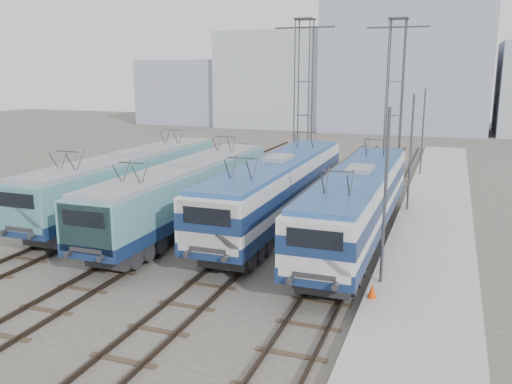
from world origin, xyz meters
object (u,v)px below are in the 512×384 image
object	(u,v)px
mast_rear	(423,134)
locomotive_center_right	(277,186)
safety_cone	(372,291)
locomotive_center_left	(185,190)
mast_front	(385,201)
catenary_tower_east	(395,93)
locomotive_far_left	(127,178)
locomotive_far_right	(358,199)
mast_mid	(410,156)
catenary_tower_west	(303,93)

from	to	relation	value
mast_rear	locomotive_center_right	bearing A→B (deg)	-110.16
mast_rear	safety_cone	world-z (taller)	mast_rear
locomotive_center_left	safety_cone	size ratio (longest dim) A/B	33.35
mast_front	safety_cone	world-z (taller)	mast_front
catenary_tower_east	safety_cone	size ratio (longest dim) A/B	23.37
locomotive_center_left	mast_rear	world-z (taller)	mast_rear
safety_cone	locomotive_far_left	bearing A→B (deg)	152.62
locomotive_far_right	mast_mid	xyz separation A→B (m)	(1.85, 6.69, 1.25)
locomotive_center_left	locomotive_center_right	distance (m)	4.91
mast_rear	mast_mid	bearing A→B (deg)	-90.00
catenary_tower_east	locomotive_center_left	bearing A→B (deg)	-116.90
mast_mid	locomotive_center_right	bearing A→B (deg)	-140.15
locomotive_far_left	locomotive_center_right	world-z (taller)	locomotive_center_right
locomotive_far_left	safety_cone	world-z (taller)	locomotive_far_left
safety_cone	locomotive_center_right	bearing A→B (deg)	126.80
catenary_tower_west	catenary_tower_east	distance (m)	6.80
catenary_tower_east	mast_rear	xyz separation A→B (m)	(2.10, 2.00, -3.14)
locomotive_far_left	locomotive_far_right	bearing A→B (deg)	-3.97
locomotive_far_right	mast_mid	size ratio (longest dim) A/B	2.52
locomotive_far_left	catenary_tower_west	size ratio (longest dim) A/B	1.46
locomotive_far_left	locomotive_center_right	bearing A→B (deg)	2.90
mast_mid	catenary_tower_east	bearing A→B (deg)	101.86
mast_front	locomotive_far_right	bearing A→B (deg)	109.22
locomotive_center_right	safety_cone	size ratio (longest dim) A/B	35.07
locomotive_far_left	catenary_tower_east	bearing A→B (deg)	49.94
locomotive_center_left	catenary_tower_west	xyz separation A→B (m)	(2.25, 15.25, 4.50)
mast_mid	mast_rear	distance (m)	12.00
catenary_tower_west	mast_mid	world-z (taller)	catenary_tower_west
locomotive_far_right	catenary_tower_east	world-z (taller)	catenary_tower_east
locomotive_center_left	mast_front	bearing A→B (deg)	-23.64
locomotive_far_left	catenary_tower_east	distance (m)	21.06
mast_front	mast_rear	world-z (taller)	same
safety_cone	locomotive_center_left	bearing A→B (deg)	149.22
catenary_tower_east	locomotive_far_left	bearing A→B (deg)	-130.06
locomotive_far_left	mast_front	world-z (taller)	mast_front
mast_front	mast_rear	size ratio (longest dim) A/B	1.00
catenary_tower_west	mast_rear	xyz separation A→B (m)	(8.60, 4.00, -3.14)
locomotive_far_left	locomotive_center_left	size ratio (longest dim) A/B	1.02
catenary_tower_east	mast_rear	bearing A→B (deg)	43.60
mast_mid	safety_cone	bearing A→B (deg)	-90.42
catenary_tower_west	mast_mid	size ratio (longest dim) A/B	1.71
locomotive_center_right	mast_mid	world-z (taller)	mast_mid
locomotive_center_left	mast_front	size ratio (longest dim) A/B	2.45
locomotive_far_right	catenary_tower_west	bearing A→B (deg)	114.67
locomotive_far_left	catenary_tower_west	bearing A→B (deg)	63.86
locomotive_far_right	mast_front	xyz separation A→B (m)	(1.85, -5.31, 1.25)
locomotive_far_right	catenary_tower_west	xyz separation A→B (m)	(-6.75, 14.69, 4.39)
locomotive_far_left	mast_rear	xyz separation A→B (m)	(15.35, 17.76, 1.32)
locomotive_center_left	locomotive_center_right	bearing A→B (deg)	23.44
locomotive_far_left	catenary_tower_east	size ratio (longest dim) A/B	1.46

